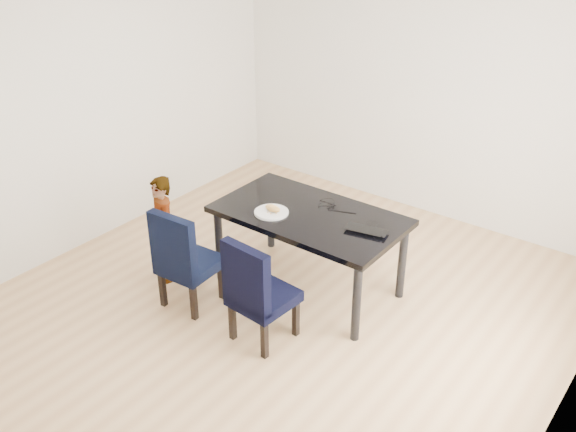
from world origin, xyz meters
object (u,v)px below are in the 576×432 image
Objects in this scene: chair_left at (190,256)px; chair_right at (264,289)px; dining_table at (309,251)px; child at (163,230)px; laptop at (368,228)px; plate at (271,212)px.

chair_left is 1.00× the size of chair_right.
chair_right reaches higher than dining_table.
chair_right is at bearing -80.69° from dining_table.
child reaches higher than laptop.
dining_table is at bearing 45.81° from chair_left.
dining_table is 1.60× the size of child.
plate reaches higher than dining_table.
plate is 0.84m from laptop.
laptop is (1.67, 0.71, 0.26)m from child.
chair_right is at bearing -3.66° from chair_left.
chair_left reaches higher than chair_right.
chair_right is (0.13, -0.78, 0.08)m from dining_table.
chair_right is 1.26m from child.
plate is (0.41, 0.59, 0.30)m from chair_left.
child is 1.02m from plate.
laptop is at bearing 6.33° from dining_table.
child is 2.90× the size of laptop.
dining_table is at bearing 103.47° from chair_right.
child is at bearing 160.71° from chair_left.
dining_table is 5.47× the size of plate.
child reaches higher than chair_right.
chair_right is 0.91× the size of child.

